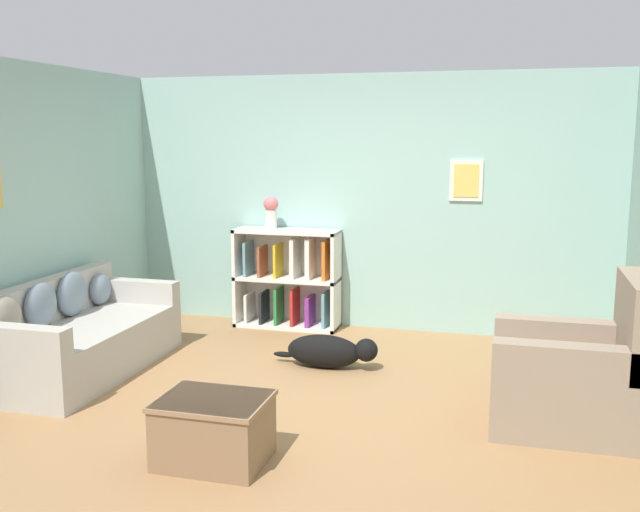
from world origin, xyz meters
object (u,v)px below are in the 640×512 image
at_px(couch, 77,337).
at_px(vase, 271,211).
at_px(coffee_table, 214,428).
at_px(bookshelf, 289,279).
at_px(dog, 329,351).
at_px(recliner_chair, 578,376).

distance_m(couch, vase, 2.34).
bearing_deg(couch, coffee_table, -35.41).
height_order(bookshelf, dog, bookshelf).
bearing_deg(couch, bookshelf, 55.39).
distance_m(bookshelf, dog, 1.47).
distance_m(dog, vase, 1.85).
relative_size(recliner_chair, vase, 3.15).
xyz_separation_m(coffee_table, vase, (-0.69, 3.12, 1.00)).
bearing_deg(vase, bookshelf, 7.35).
height_order(recliner_chair, vase, vase).
xyz_separation_m(recliner_chair, dog, (-1.96, 0.79, -0.21)).
height_order(couch, coffee_table, couch).
bearing_deg(couch, recliner_chair, -1.94).
bearing_deg(coffee_table, couch, 144.59).
relative_size(couch, recliner_chair, 1.75).
xyz_separation_m(couch, bookshelf, (1.29, 1.87, 0.20)).
xyz_separation_m(dog, vase, (-0.93, 1.19, 1.07)).
bearing_deg(bookshelf, coffee_table, -80.78).
height_order(couch, dog, couch).
relative_size(bookshelf, vase, 3.22).
distance_m(recliner_chair, vase, 3.60).
xyz_separation_m(bookshelf, vase, (-0.18, -0.02, 0.72)).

